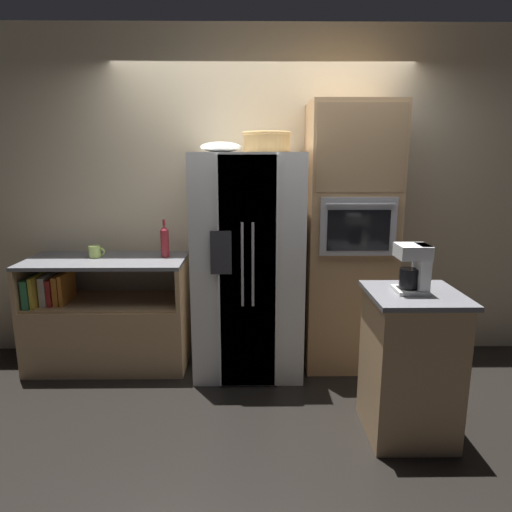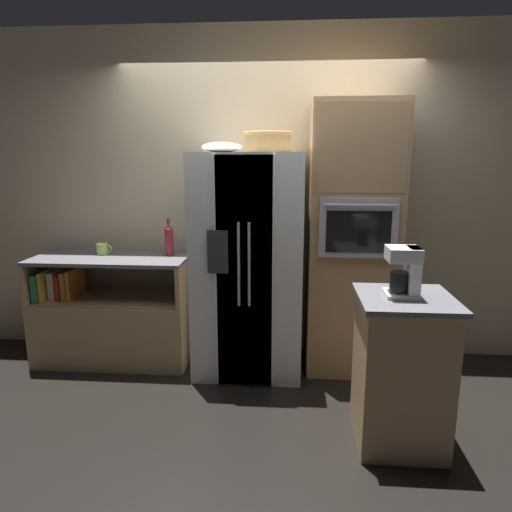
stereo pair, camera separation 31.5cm
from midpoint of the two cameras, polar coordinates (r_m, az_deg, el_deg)
The scene contains 11 objects.
ground_plane at distance 3.90m, azimuth -1.41°, elevation -14.11°, with size 20.00×20.00×0.00m, color black.
wall_back at distance 4.01m, azimuth -1.43°, elevation 7.48°, with size 12.00×0.06×2.80m.
counter_left at distance 4.14m, azimuth -20.14°, elevation -8.20°, with size 1.30×0.62×0.92m.
refrigerator at distance 3.69m, azimuth -3.46°, elevation -1.08°, with size 0.85×0.78×1.77m.
wall_oven at distance 3.78m, azimuth 9.19°, elevation 2.15°, with size 0.70×0.64×2.15m.
island_counter at distance 3.02m, azimuth 15.82°, elevation -12.92°, with size 0.55×0.57×0.94m.
wicker_basket at distance 3.59m, azimuth -1.24°, elevation 14.14°, with size 0.38×0.38×0.15m.
fruit_bowl at distance 3.58m, azimuth -7.02°, elevation 13.37°, with size 0.31×0.31×0.08m.
bottle_tall at distance 3.89m, azimuth -13.63°, elevation 1.83°, with size 0.07×0.07×0.31m.
mug at distance 4.06m, azimuth -21.60°, elevation 0.49°, with size 0.13×0.10×0.10m.
coffee_maker at distance 2.82m, azimuth 16.28°, elevation -1.34°, with size 0.18×0.18×0.29m.
Camera 1 is at (-0.11, -3.50, 1.73)m, focal length 32.00 mm.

